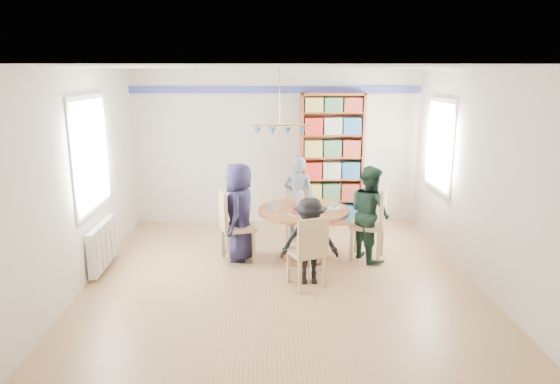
{
  "coord_description": "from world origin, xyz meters",
  "views": [
    {
      "loc": [
        -0.21,
        -6.21,
        2.64
      ],
      "look_at": [
        0.0,
        0.4,
        1.05
      ],
      "focal_mm": 32.0,
      "sensor_mm": 36.0,
      "label": 1
    }
  ],
  "objects_px": {
    "radiator": "(103,245)",
    "chair_near": "(309,249)",
    "chair_right": "(374,220)",
    "person_left": "(239,212)",
    "person_right": "(370,213)",
    "person_near": "(310,241)",
    "chair_far": "(297,209)",
    "bookshelf": "(331,161)",
    "person_far": "(298,198)",
    "chair_left": "(232,223)",
    "dining_table": "(303,222)"
  },
  "relations": [
    {
      "from": "person_far",
      "to": "person_right",
      "type": "bearing_deg",
      "value": 149.06
    },
    {
      "from": "chair_left",
      "to": "chair_right",
      "type": "distance_m",
      "value": 2.03
    },
    {
      "from": "chair_far",
      "to": "person_far",
      "type": "distance_m",
      "value": 0.23
    },
    {
      "from": "chair_left",
      "to": "chair_far",
      "type": "bearing_deg",
      "value": 46.26
    },
    {
      "from": "chair_right",
      "to": "bookshelf",
      "type": "distance_m",
      "value": 1.9
    },
    {
      "from": "radiator",
      "to": "person_right",
      "type": "xyz_separation_m",
      "value": [
        3.71,
        0.3,
        0.33
      ]
    },
    {
      "from": "chair_far",
      "to": "person_right",
      "type": "distance_m",
      "value": 1.43
    },
    {
      "from": "radiator",
      "to": "chair_far",
      "type": "distance_m",
      "value": 3.03
    },
    {
      "from": "chair_far",
      "to": "person_left",
      "type": "xyz_separation_m",
      "value": [
        -0.88,
        -0.98,
        0.24
      ]
    },
    {
      "from": "chair_far",
      "to": "radiator",
      "type": "bearing_deg",
      "value": -154.33
    },
    {
      "from": "chair_left",
      "to": "chair_far",
      "type": "distance_m",
      "value": 1.44
    },
    {
      "from": "chair_right",
      "to": "chair_near",
      "type": "xyz_separation_m",
      "value": [
        -1.01,
        -0.96,
        -0.07
      ]
    },
    {
      "from": "chair_left",
      "to": "person_left",
      "type": "height_order",
      "value": "person_left"
    },
    {
      "from": "radiator",
      "to": "person_far",
      "type": "xyz_separation_m",
      "value": [
        2.75,
        1.23,
        0.33
      ]
    },
    {
      "from": "radiator",
      "to": "person_near",
      "type": "bearing_deg",
      "value": -11.09
    },
    {
      "from": "person_far",
      "to": "person_near",
      "type": "relative_size",
      "value": 1.2
    },
    {
      "from": "radiator",
      "to": "chair_near",
      "type": "distance_m",
      "value": 2.84
    },
    {
      "from": "radiator",
      "to": "person_near",
      "type": "xyz_separation_m",
      "value": [
        2.77,
        -0.54,
        0.21
      ]
    },
    {
      "from": "radiator",
      "to": "chair_near",
      "type": "height_order",
      "value": "chair_near"
    },
    {
      "from": "person_far",
      "to": "bookshelf",
      "type": "bearing_deg",
      "value": -114.39
    },
    {
      "from": "chair_right",
      "to": "person_left",
      "type": "height_order",
      "value": "person_left"
    },
    {
      "from": "chair_far",
      "to": "dining_table",
      "type": "bearing_deg",
      "value": -88.17
    },
    {
      "from": "person_right",
      "to": "person_far",
      "type": "relative_size",
      "value": 1.01
    },
    {
      "from": "chair_near",
      "to": "chair_left",
      "type": "bearing_deg",
      "value": 136.67
    },
    {
      "from": "bookshelf",
      "to": "person_near",
      "type": "bearing_deg",
      "value": -103.19
    },
    {
      "from": "chair_right",
      "to": "bookshelf",
      "type": "xyz_separation_m",
      "value": [
        -0.39,
        1.77,
        0.55
      ]
    },
    {
      "from": "chair_right",
      "to": "person_near",
      "type": "distance_m",
      "value": 1.29
    },
    {
      "from": "chair_near",
      "to": "chair_right",
      "type": "bearing_deg",
      "value": 43.28
    },
    {
      "from": "bookshelf",
      "to": "chair_far",
      "type": "bearing_deg",
      "value": -131.64
    },
    {
      "from": "chair_right",
      "to": "person_right",
      "type": "bearing_deg",
      "value": 157.4
    },
    {
      "from": "dining_table",
      "to": "chair_near",
      "type": "bearing_deg",
      "value": -90.44
    },
    {
      "from": "radiator",
      "to": "person_left",
      "type": "relative_size",
      "value": 0.71
    },
    {
      "from": "dining_table",
      "to": "chair_far",
      "type": "relative_size",
      "value": 1.54
    },
    {
      "from": "person_left",
      "to": "person_right",
      "type": "bearing_deg",
      "value": 95.9
    },
    {
      "from": "person_left",
      "to": "person_far",
      "type": "xyz_separation_m",
      "value": [
        0.91,
        0.9,
        -0.03
      ]
    },
    {
      "from": "chair_far",
      "to": "person_near",
      "type": "height_order",
      "value": "person_near"
    },
    {
      "from": "person_left",
      "to": "person_near",
      "type": "xyz_separation_m",
      "value": [
        0.93,
        -0.88,
        -0.14
      ]
    },
    {
      "from": "person_far",
      "to": "chair_far",
      "type": "bearing_deg",
      "value": -61.24
    },
    {
      "from": "person_near",
      "to": "chair_far",
      "type": "bearing_deg",
      "value": 92.44
    },
    {
      "from": "bookshelf",
      "to": "chair_near",
      "type": "bearing_deg",
      "value": -102.91
    },
    {
      "from": "chair_far",
      "to": "bookshelf",
      "type": "bearing_deg",
      "value": 48.36
    },
    {
      "from": "chair_near",
      "to": "person_right",
      "type": "xyz_separation_m",
      "value": [
        0.95,
        0.98,
        0.17
      ]
    },
    {
      "from": "chair_right",
      "to": "chair_far",
      "type": "xyz_separation_m",
      "value": [
        -1.04,
        1.04,
        -0.12
      ]
    },
    {
      "from": "chair_near",
      "to": "person_left",
      "type": "relative_size",
      "value": 0.66
    },
    {
      "from": "chair_left",
      "to": "radiator",
      "type": "bearing_deg",
      "value": -171.02
    },
    {
      "from": "chair_right",
      "to": "person_left",
      "type": "xyz_separation_m",
      "value": [
        -1.92,
        0.06,
        0.12
      ]
    },
    {
      "from": "dining_table",
      "to": "chair_right",
      "type": "xyz_separation_m",
      "value": [
        1.01,
        -0.04,
        0.03
      ]
    },
    {
      "from": "chair_left",
      "to": "chair_near",
      "type": "distance_m",
      "value": 1.4
    },
    {
      "from": "person_left",
      "to": "person_far",
      "type": "relative_size",
      "value": 1.04
    },
    {
      "from": "chair_near",
      "to": "person_left",
      "type": "xyz_separation_m",
      "value": [
        -0.91,
        1.02,
        0.19
      ]
    }
  ]
}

